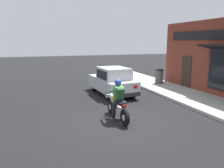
# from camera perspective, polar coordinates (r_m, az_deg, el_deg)

# --- Properties ---
(ground_plane) EXTENTS (80.00, 80.00, 0.00)m
(ground_plane) POSITION_cam_1_polar(r_m,az_deg,el_deg) (8.51, 1.76, -9.61)
(ground_plane) COLOR black
(sidewalk_curb) EXTENTS (2.60, 22.00, 0.14)m
(sidewalk_curb) POSITION_cam_1_polar(r_m,az_deg,el_deg) (13.34, 16.82, -2.13)
(sidewalk_curb) COLOR #ADAAA3
(sidewalk_curb) RESTS_ON ground
(motorcycle_with_rider) EXTENTS (0.56, 2.02, 1.62)m
(motorcycle_with_rider) POSITION_cam_1_polar(r_m,az_deg,el_deg) (8.43, 1.50, -4.96)
(motorcycle_with_rider) COLOR black
(motorcycle_with_rider) RESTS_ON ground
(car_hatchback) EXTENTS (1.85, 3.87, 1.57)m
(car_hatchback) POSITION_cam_1_polar(r_m,az_deg,el_deg) (12.47, 0.08, 0.72)
(car_hatchback) COLOR black
(car_hatchback) RESTS_ON ground
(trash_bin) EXTENTS (0.56, 0.56, 0.98)m
(trash_bin) POSITION_cam_1_polar(r_m,az_deg,el_deg) (15.46, 12.20, 1.99)
(trash_bin) COLOR #514C47
(trash_bin) RESTS_ON sidewalk_curb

